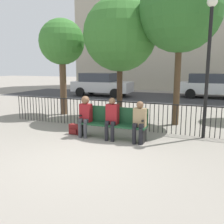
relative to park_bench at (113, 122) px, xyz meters
name	(u,v)px	position (x,y,z in m)	size (l,w,h in m)	color
ground_plane	(83,160)	(0.00, -1.86, -0.50)	(80.00, 80.00, 0.00)	gray
park_bench	(113,122)	(0.00, 0.00, 0.00)	(2.02, 0.45, 0.92)	#194728
seated_person_0	(85,114)	(-0.85, -0.13, 0.20)	(0.34, 0.39, 1.23)	#3D3D42
seated_person_1	(112,117)	(0.01, -0.13, 0.17)	(0.34, 0.39, 1.22)	black
seated_person_2	(139,120)	(0.83, -0.13, 0.15)	(0.34, 0.39, 1.16)	black
backpack	(75,129)	(-1.28, -0.03, -0.35)	(0.34, 0.22, 0.32)	maroon
fence_railing	(125,113)	(-0.02, 1.13, 0.06)	(9.01, 0.03, 0.95)	black
tree_1	(120,35)	(-0.86, 2.84, 2.79)	(2.85, 2.85, 4.73)	#422D1E
tree_2	(180,11)	(1.44, 2.50, 3.43)	(2.80, 2.80, 5.34)	#4C3823
tree_3	(62,43)	(-3.42, 2.69, 2.56)	(1.91, 1.91, 4.07)	brown
lamp_post	(209,48)	(2.46, 1.06, 2.08)	(0.28, 0.28, 3.95)	black
street_surface	(170,98)	(0.00, 10.14, -0.50)	(24.00, 6.00, 0.01)	#333335
parked_car_0	(211,85)	(2.48, 11.31, 0.34)	(4.20, 1.94, 1.62)	silver
parked_car_1	(101,84)	(-4.77, 9.57, 0.34)	(4.20, 1.94, 1.62)	#B7B7BC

